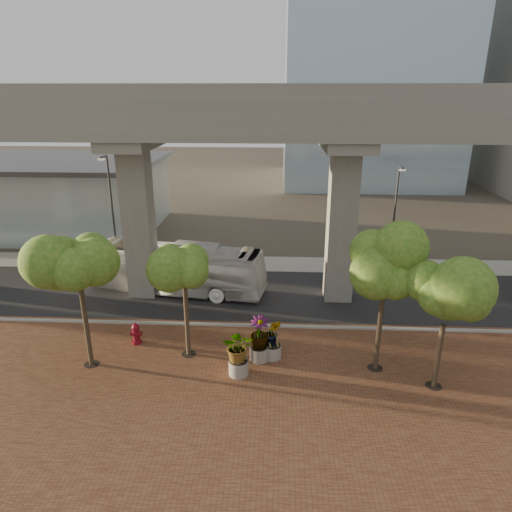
{
  "coord_description": "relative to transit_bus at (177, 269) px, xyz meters",
  "views": [
    {
      "loc": [
        2.28,
        -23.85,
        12.11
      ],
      "look_at": [
        1.07,
        0.5,
        3.2
      ],
      "focal_mm": 32.0,
      "sensor_mm": 36.0,
      "label": 1
    }
  ],
  "objects": [
    {
      "name": "streetlamp_east",
      "position": [
        14.39,
        4.97,
        2.71
      ],
      "size": [
        0.36,
        1.05,
        7.26
      ],
      "color": "#29292D",
      "rests_on": "ground"
    },
    {
      "name": "transit_bus",
      "position": [
        0.0,
        0.0,
        0.0
      ],
      "size": [
        11.29,
        4.41,
        3.07
      ],
      "primitive_type": "imported",
      "rotation": [
        0.0,
        0.0,
        1.4
      ],
      "color": "silver",
      "rests_on": "ground"
    },
    {
      "name": "curb_strip",
      "position": [
        3.97,
        -4.43,
        -1.46
      ],
      "size": [
        70.0,
        0.25,
        0.16
      ],
      "primitive_type": "cube",
      "color": "#98978E",
      "rests_on": "ground"
    },
    {
      "name": "transit_viaduct",
      "position": [
        3.97,
        -0.43,
        5.75
      ],
      "size": [
        72.0,
        5.6,
        12.4
      ],
      "color": "gray",
      "rests_on": "ground"
    },
    {
      "name": "brick_plaza",
      "position": [
        3.97,
        -10.43,
        -1.51
      ],
      "size": [
        70.0,
        13.0,
        0.06
      ],
      "primitive_type": "cube",
      "color": "brown",
      "rests_on": "ground"
    },
    {
      "name": "streetlamp_west",
      "position": [
        -5.24,
        3.88,
        3.14
      ],
      "size": [
        0.4,
        1.16,
        8.01
      ],
      "color": "#29292D",
      "rests_on": "ground"
    },
    {
      "name": "ground",
      "position": [
        3.97,
        -2.43,
        -1.54
      ],
      "size": [
        160.0,
        160.0,
        0.0
      ],
      "primitive_type": "plane",
      "color": "#3B342A",
      "rests_on": "ground"
    },
    {
      "name": "street_tree_near_west",
      "position": [
        2.04,
        -7.34,
        3.03
      ],
      "size": [
        3.21,
        3.21,
        6.0
      ],
      "color": "#403424",
      "rests_on": "ground"
    },
    {
      "name": "station_pavilion",
      "position": [
        -16.03,
        13.57,
        1.68
      ],
      "size": [
        23.0,
        13.0,
        6.3
      ],
      "color": "#ABBFC3",
      "rests_on": "ground"
    },
    {
      "name": "planter_right",
      "position": [
        5.47,
        -7.67,
        -0.11
      ],
      "size": [
        2.11,
        2.11,
        2.25
      ],
      "color": "#A8A398",
      "rests_on": "ground"
    },
    {
      "name": "planter_front",
      "position": [
        4.61,
        -8.87,
        -0.15
      ],
      "size": [
        1.98,
        1.98,
        2.18
      ],
      "color": "gray",
      "rests_on": "ground"
    },
    {
      "name": "fire_hydrant",
      "position": [
        -0.77,
        -6.44,
        -0.94
      ],
      "size": [
        0.56,
        0.5,
        1.12
      ],
      "color": "maroon",
      "rests_on": "ground"
    },
    {
      "name": "far_sidewalk",
      "position": [
        3.97,
        5.07,
        -1.51
      ],
      "size": [
        90.0,
        3.0,
        0.06
      ],
      "primitive_type": "cube",
      "color": "#98978E",
      "rests_on": "ground"
    },
    {
      "name": "street_tree_far_east",
      "position": [
        13.1,
        -9.34,
        2.61
      ],
      "size": [
        3.83,
        3.83,
        5.85
      ],
      "color": "#403424",
      "rests_on": "ground"
    },
    {
      "name": "planter_left",
      "position": [
        6.11,
        -7.44,
        -0.24
      ],
      "size": [
        1.86,
        1.86,
        2.04
      ],
      "color": "gray",
      "rests_on": "ground"
    },
    {
      "name": "street_tree_far_west",
      "position": [
        -2.32,
        -8.44,
        3.63
      ],
      "size": [
        4.04,
        4.04,
        6.97
      ],
      "color": "#403424",
      "rests_on": "ground"
    },
    {
      "name": "street_tree_near_east",
      "position": [
        10.85,
        -8.09,
        3.62
      ],
      "size": [
        3.83,
        3.83,
        6.86
      ],
      "color": "#403424",
      "rests_on": "ground"
    },
    {
      "name": "asphalt_road",
      "position": [
        3.97,
        -0.43,
        -1.52
      ],
      "size": [
        90.0,
        8.0,
        0.04
      ],
      "primitive_type": "cube",
      "color": "black",
      "rests_on": "ground"
    }
  ]
}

